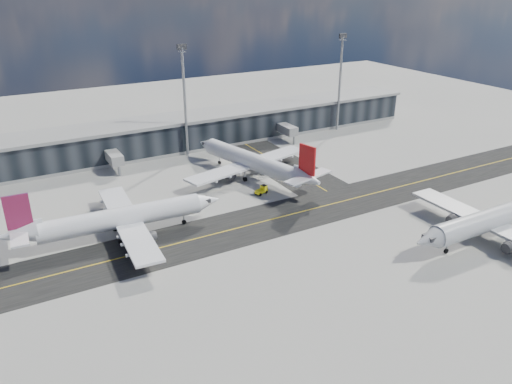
% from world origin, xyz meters
% --- Properties ---
extents(ground, '(300.00, 300.00, 0.00)m').
position_xyz_m(ground, '(0.00, 0.00, 0.00)').
color(ground, gray).
rests_on(ground, ground).
extents(taxiway_lanes, '(180.00, 63.00, 0.03)m').
position_xyz_m(taxiway_lanes, '(3.91, 10.74, 0.01)').
color(taxiway_lanes, black).
rests_on(taxiway_lanes, ground).
extents(terminal_concourse, '(152.00, 19.80, 8.80)m').
position_xyz_m(terminal_concourse, '(0.04, 54.93, 4.09)').
color(terminal_concourse, black).
rests_on(terminal_concourse, ground).
extents(floodlight_masts, '(102.50, 0.70, 28.90)m').
position_xyz_m(floodlight_masts, '(0.00, 48.00, 15.61)').
color(floodlight_masts, gray).
rests_on(floodlight_masts, ground).
extents(airliner_af, '(39.05, 33.28, 11.57)m').
position_xyz_m(airliner_af, '(-28.12, 11.36, 3.82)').
color(airliner_af, white).
rests_on(airliner_af, ground).
extents(airliner_redtail, '(34.72, 40.39, 12.08)m').
position_xyz_m(airliner_redtail, '(7.53, 25.18, 3.99)').
color(airliner_redtail, white).
rests_on(airliner_redtail, ground).
extents(airliner_near, '(39.85, 33.88, 11.85)m').
position_xyz_m(airliner_near, '(32.31, -22.07, 3.91)').
color(airliner_near, '#B7BABC').
rests_on(airliner_near, ground).
extents(baggage_tug, '(3.20, 2.23, 1.83)m').
position_xyz_m(baggage_tug, '(4.65, 15.97, 0.92)').
color(baggage_tug, '#FEF10D').
rests_on(baggage_tug, ground).
extents(service_van, '(4.39, 5.43, 1.37)m').
position_xyz_m(service_van, '(9.67, 32.31, 0.69)').
color(service_van, white).
rests_on(service_van, ground).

